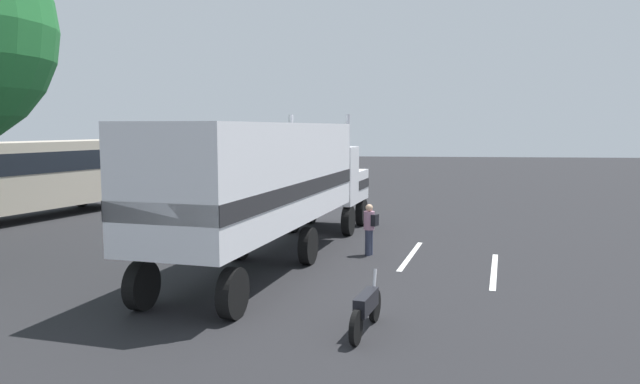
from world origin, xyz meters
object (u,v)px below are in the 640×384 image
(semi_truck, at_px, (274,178))
(person_bystander, at_px, (370,227))
(motorcycle, at_px, (366,308))
(parked_bus, at_px, (27,172))

(semi_truck, relative_size, person_bystander, 8.82)
(motorcycle, bearing_deg, parked_bus, 49.16)
(person_bystander, bearing_deg, motorcycle, -179.38)
(parked_bus, bearing_deg, semi_truck, -120.03)
(semi_truck, bearing_deg, person_bystander, -68.59)
(parked_bus, height_order, motorcycle, parked_bus)
(semi_truck, relative_size, parked_bus, 1.28)
(semi_truck, xyz_separation_m, motorcycle, (-6.03, -2.92, -2.04))
(parked_bus, relative_size, motorcycle, 5.42)
(semi_truck, distance_m, motorcycle, 7.00)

